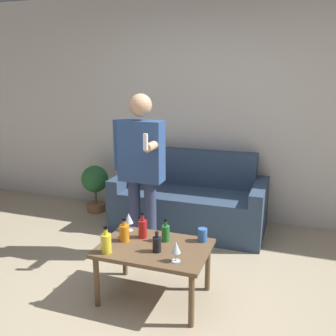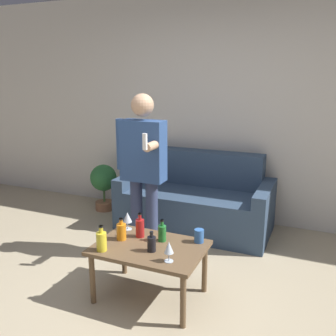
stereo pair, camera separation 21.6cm
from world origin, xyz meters
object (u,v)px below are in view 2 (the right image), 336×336
Objects in this scene: couch at (196,202)px; person_standing_front at (143,164)px; bottle_orange at (162,233)px; coffee_table at (150,252)px.

couch is 1.08m from person_standing_front.
bottle_orange is at bearing -82.55° from couch.
person_standing_front reaches higher than couch.
person_standing_front is (-0.44, 0.53, 0.41)m from bottle_orange.
person_standing_front is at bearing 120.27° from coffee_table.
couch is 2.00× the size of coffee_table.
person_standing_front is (-0.38, 0.66, 0.54)m from coffee_table.
bottle_orange reaches higher than coffee_table.
person_standing_front is at bearing -106.80° from couch.
couch is at bearing 97.45° from bottle_orange.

